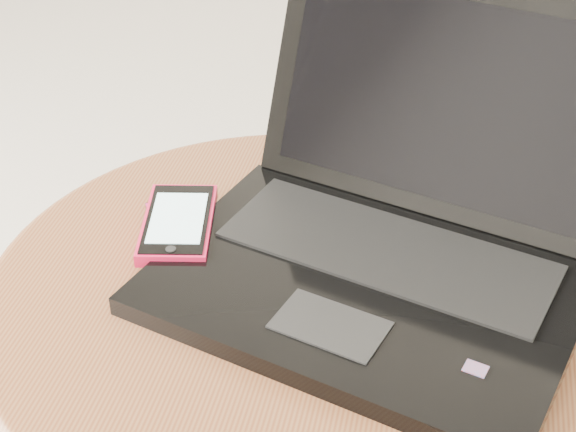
# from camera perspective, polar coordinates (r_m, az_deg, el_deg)

# --- Properties ---
(table) EXTENTS (0.58, 0.58, 0.46)m
(table) POSITION_cam_1_polar(r_m,az_deg,el_deg) (0.88, 0.14, -9.27)
(table) COLOR brown
(table) RESTS_ON ground
(laptop) EXTENTS (0.45, 0.43, 0.23)m
(laptop) POSITION_cam_1_polar(r_m,az_deg,el_deg) (0.81, 6.50, -1.05)
(laptop) COLOR black
(laptop) RESTS_ON table
(phone_black) EXTENTS (0.12, 0.14, 0.01)m
(phone_black) POSITION_cam_1_polar(r_m,az_deg,el_deg) (0.87, -6.48, -1.28)
(phone_black) COLOR black
(phone_black) RESTS_ON table
(phone_pink) EXTENTS (0.09, 0.13, 0.02)m
(phone_pink) POSITION_cam_1_polar(r_m,az_deg,el_deg) (0.87, -7.15, -0.49)
(phone_pink) COLOR #EA1746
(phone_pink) RESTS_ON phone_black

